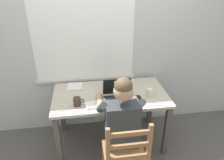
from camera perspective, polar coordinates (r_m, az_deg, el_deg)
The scene contains 13 objects.
ground_plane at distance 3.13m, azimuth -0.40°, elevation -15.61°, with size 8.00×8.00×0.00m, color #56514C.
back_wall at distance 2.86m, azimuth -1.90°, elevation 10.39°, with size 6.00×0.08×2.60m.
desk at distance 2.73m, azimuth -0.45°, elevation -5.53°, with size 1.40×0.75×0.75m.
seated_person at distance 2.35m, azimuth 2.24°, elevation -10.53°, with size 0.50×0.60×1.25m.
wooden_chair at distance 2.30m, azimuth 3.47°, elevation -19.25°, with size 0.42×0.42×0.95m.
laptop at distance 2.55m, azimuth 1.57°, elevation -3.98°, with size 0.33×0.28×0.23m.
computer_mouse at distance 2.60m, azimuth 7.05°, elevation -4.53°, with size 0.06×0.10×0.03m, color black.
coffee_mug_white at distance 2.66m, azimuth 9.91°, elevation -3.21°, with size 0.12×0.08×0.09m.
coffee_mug_dark at distance 2.47m, azimuth -9.13°, elevation -5.66°, with size 0.12×0.08×0.10m.
book_stack_main at distance 2.79m, azimuth -0.45°, elevation -1.36°, with size 0.20×0.16×0.08m.
paper_pile_near_laptop at distance 2.86m, azimuth -9.74°, elevation -1.68°, with size 0.19×0.19×0.02m, color white.
paper_pile_back_corner at distance 2.53m, azimuth 0.87°, elevation -5.48°, with size 0.21×0.14×0.01m, color white.
paper_pile_side at distance 2.47m, azimuth -4.13°, elevation -6.39°, with size 0.25×0.14×0.02m, color white.
Camera 1 is at (-0.31, -2.26, 2.14)m, focal length 34.71 mm.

